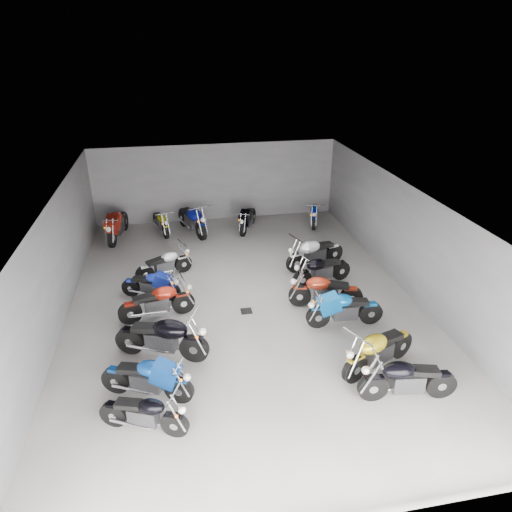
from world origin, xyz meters
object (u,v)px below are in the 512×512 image
Objects in this scene: motorcycle_back_a at (117,225)px; drain_grate at (246,311)px; motorcycle_left_e at (151,285)px; motorcycle_back_c at (192,219)px; motorcycle_right_c at (344,309)px; motorcycle_right_d at (325,291)px; motorcycle_back_b at (161,222)px; motorcycle_back_f at (314,213)px; motorcycle_right_b at (378,350)px; motorcycle_right_f at (314,253)px; motorcycle_left_f at (165,264)px; motorcycle_right_a at (407,379)px; motorcycle_left_d at (158,302)px; motorcycle_left_b at (148,378)px; motorcycle_left_a at (144,413)px; motorcycle_left_c at (162,337)px; motorcycle_right_e at (321,270)px; motorcycle_back_d at (248,218)px.

drain_grate is at bearing 134.32° from motorcycle_back_a.
motorcycle_back_c is at bearing -175.23° from motorcycle_left_e.
motorcycle_right_d reaches higher than motorcycle_right_c.
motorcycle_right_c is 8.92m from motorcycle_back_b.
motorcycle_right_b is at bearing 100.01° from motorcycle_back_f.
motorcycle_back_c reaches higher than motorcycle_right_f.
motorcycle_left_f is 5.99m from motorcycle_right_c.
motorcycle_back_f is at bearing 0.69° from motorcycle_right_a.
motorcycle_left_d is 5.07m from motorcycle_right_c.
motorcycle_back_f is at bearing 162.06° from motorcycle_back_b.
motorcycle_right_c is at bearing 86.79° from motorcycle_left_e.
motorcycle_left_b reaches higher than motorcycle_left_f.
motorcycle_right_d is 0.92× the size of motorcycle_back_c.
motorcycle_right_a is at bearing 163.01° from motorcycle_right_f.
motorcycle_right_f is at bearing 161.71° from motorcycle_back_a.
motorcycle_left_a is 0.95m from motorcycle_left_b.
drain_grate is at bearing 67.47° from motorcycle_right_c.
motorcycle_left_e is at bearing 70.82° from motorcycle_back_b.
motorcycle_left_b is at bearing 22.08° from motorcycle_left_e.
motorcycle_right_f is (5.36, 1.07, 0.09)m from motorcycle_left_e.
motorcycle_back_b is (-0.13, 3.79, -0.01)m from motorcycle_left_f.
motorcycle_left_b is 9.20m from motorcycle_back_c.
motorcycle_right_f is (5.03, 3.96, -0.03)m from motorcycle_left_c.
drain_grate is 3.60m from motorcycle_right_f.
motorcycle_left_f is at bearing -159.04° from motorcycle_left_c.
motorcycle_back_a is (-6.79, 10.10, 0.06)m from motorcycle_right_a.
motorcycle_left_d reaches higher than motorcycle_left_f.
motorcycle_left_f is 8.29m from motorcycle_right_a.
motorcycle_back_b is (0.28, 5.10, 0.01)m from motorcycle_left_e.
motorcycle_right_b is at bearing 47.33° from motorcycle_left_d.
motorcycle_left_e is 7.58m from motorcycle_right_a.
motorcycle_right_b is 0.92× the size of motorcycle_back_c.
motorcycle_right_e is 1.18m from motorcycle_right_f.
motorcycle_right_d reaches higher than motorcycle_left_b.
motorcycle_right_e is 1.10× the size of motorcycle_back_f.
motorcycle_right_a is 1.02× the size of motorcycle_right_b.
motorcycle_right_c reaches higher than motorcycle_back_f.
motorcycle_back_c is at bearing 22.50° from motorcycle_back_d.
motorcycle_back_f is at bearing -29.55° from motorcycle_right_e.
motorcycle_left_e is at bearing -156.95° from motorcycle_left_b.
motorcycle_left_b is (-2.64, -2.99, 0.50)m from drain_grate.
motorcycle_right_f is (5.40, 6.25, 0.09)m from motorcycle_left_a.
motorcycle_left_c is at bearing 90.74° from motorcycle_back_d.
motorcycle_left_c reaches higher than drain_grate.
motorcycle_back_f is (6.26, -0.20, 0.01)m from motorcycle_back_b.
motorcycle_left_d is at bearing -153.81° from motorcycle_left_c.
motorcycle_right_c is at bearing 13.38° from motorcycle_right_a.
motorcycle_back_c is (-3.40, 6.24, 0.06)m from motorcycle_right_d.
motorcycle_left_f reaches higher than motorcycle_back_b.
motorcycle_left_a is 0.81× the size of motorcycle_right_f.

